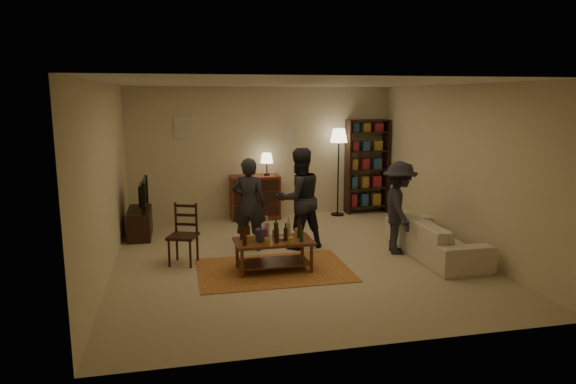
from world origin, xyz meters
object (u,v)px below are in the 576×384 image
object	(u,v)px
bookshelf	(367,165)
person_right	(299,198)
dresser	(255,196)
coffee_table	(273,243)
tv_stand	(140,216)
floor_lamp	(339,142)
sofa	(435,237)
person_by_sofa	(399,208)
dining_chair	(184,232)
person_left	(249,204)

from	to	relation	value
bookshelf	person_right	bearing A→B (deg)	-132.21
dresser	coffee_table	bearing A→B (deg)	-94.40
coffee_table	dresser	distance (m)	3.24
tv_stand	dresser	distance (m)	2.43
floor_lamp	coffee_table	bearing A→B (deg)	-122.38
sofa	bookshelf	bearing A→B (deg)	-0.82
sofa	person_by_sofa	distance (m)	0.73
dining_chair	person_by_sofa	bearing A→B (deg)	17.16
dresser	person_left	distance (m)	2.19
person_right	person_by_sofa	bearing A→B (deg)	143.49
coffee_table	person_right	world-z (taller)	person_right
bookshelf	coffee_table	bearing A→B (deg)	-129.19
dining_chair	sofa	bearing A→B (deg)	13.23
floor_lamp	person_by_sofa	xyz separation A→B (m)	(0.13, -2.75, -0.82)
coffee_table	dresser	size ratio (longest dim) A/B	0.84
person_right	person_by_sofa	distance (m)	1.63
dining_chair	person_left	bearing A→B (deg)	44.80
dresser	person_left	xyz separation A→B (m)	(-0.44, -2.13, 0.29)
coffee_table	dining_chair	distance (m)	1.40
tv_stand	sofa	world-z (taller)	tv_stand
floor_lamp	person_by_sofa	bearing A→B (deg)	-87.22
tv_stand	bookshelf	world-z (taller)	bookshelf
tv_stand	bookshelf	distance (m)	4.84
dining_chair	sofa	xyz separation A→B (m)	(3.89, -0.51, -0.19)
tv_stand	floor_lamp	distance (m)	4.27
tv_stand	person_by_sofa	size ratio (longest dim) A/B	0.71
floor_lamp	person_right	distance (m)	2.63
person_by_sofa	bookshelf	bearing A→B (deg)	1.08
coffee_table	bookshelf	world-z (taller)	bookshelf
tv_stand	person_left	distance (m)	2.22
sofa	dresser	bearing A→B (deg)	37.54
person_by_sofa	person_left	bearing A→B (deg)	85.40
person_left	person_by_sofa	distance (m)	2.43
dining_chair	person_by_sofa	distance (m)	3.41
dresser	person_by_sofa	world-z (taller)	person_by_sofa
tv_stand	bookshelf	size ratio (longest dim) A/B	0.52
person_left	person_by_sofa	xyz separation A→B (m)	(2.33, -0.69, -0.02)
coffee_table	person_right	size ratio (longest dim) A/B	0.68
floor_lamp	sofa	bearing A→B (deg)	-78.26
floor_lamp	dining_chair	bearing A→B (deg)	-142.07
sofa	person_left	xyz separation A→B (m)	(-2.83, 0.99, 0.46)
coffee_table	person_left	size ratio (longest dim) A/B	0.74
bookshelf	person_by_sofa	bearing A→B (deg)	-100.73
dining_chair	floor_lamp	size ratio (longest dim) A/B	0.51
floor_lamp	dresser	bearing A→B (deg)	177.94
tv_stand	bookshelf	xyz separation A→B (m)	(4.69, 0.98, 0.65)
floor_lamp	person_right	xyz separation A→B (m)	(-1.37, -2.12, -0.73)
bookshelf	sofa	bearing A→B (deg)	-90.82
person_left	dining_chair	bearing A→B (deg)	43.05
dining_chair	person_right	distance (m)	1.97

